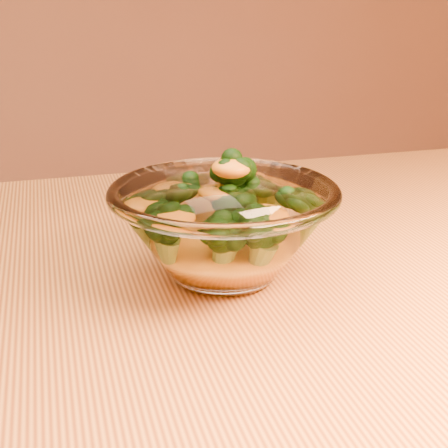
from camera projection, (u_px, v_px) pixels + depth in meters
name	position (u px, v px, depth m)	size (l,w,h in m)	color
table	(228.00, 378.00, 0.60)	(1.20, 0.80, 0.75)	#CD8A3D
glass_bowl	(224.00, 229.00, 0.57)	(0.21, 0.21, 0.09)	white
cheese_sauce	(224.00, 248.00, 0.57)	(0.11, 0.11, 0.03)	orange
broccoli_heap	(222.00, 210.00, 0.57)	(0.16, 0.15, 0.09)	black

